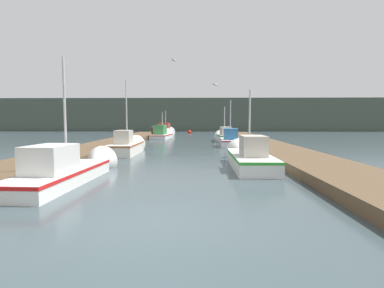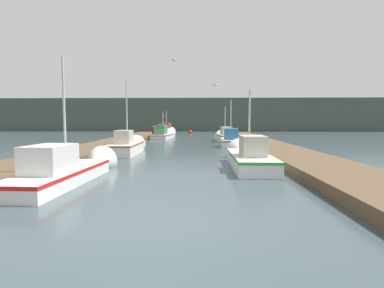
{
  "view_description": "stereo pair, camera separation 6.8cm",
  "coord_description": "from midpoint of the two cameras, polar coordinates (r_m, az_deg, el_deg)",
  "views": [
    {
      "loc": [
        0.98,
        -5.83,
        2.1
      ],
      "look_at": [
        0.59,
        10.2,
        0.78
      ],
      "focal_mm": 28.0,
      "sensor_mm": 36.0,
      "label": 1
    },
    {
      "loc": [
        1.05,
        -5.83,
        2.1
      ],
      "look_at": [
        0.59,
        10.2,
        0.78
      ],
      "focal_mm": 28.0,
      "sensor_mm": 36.0,
      "label": 2
    }
  ],
  "objects": [
    {
      "name": "seagull_1",
      "position": [
        20.43,
        -3.28,
        15.6
      ],
      "size": [
        0.34,
        0.55,
        0.12
      ],
      "rotation": [
        0.0,
        0.0,
        4.28
      ],
      "color": "white"
    },
    {
      "name": "mooring_piling_1",
      "position": [
        12.34,
        -25.69,
        -2.77
      ],
      "size": [
        0.33,
        0.33,
        1.18
      ],
      "color": "#473523",
      "rests_on": "ground_plane"
    },
    {
      "name": "fishing_boat_6",
      "position": [
        39.08,
        -4.78,
        2.37
      ],
      "size": [
        2.04,
        5.4,
        3.64
      ],
      "rotation": [
        0.0,
        0.0,
        -0.09
      ],
      "color": "silver",
      "rests_on": "ground_plane"
    },
    {
      "name": "mooring_piling_2",
      "position": [
        36.11,
        6.88,
        2.12
      ],
      "size": [
        0.24,
        0.24,
        0.98
      ],
      "color": "#473523",
      "rests_on": "ground_plane"
    },
    {
      "name": "dock_right",
      "position": [
        22.45,
        14.26,
        -0.33
      ],
      "size": [
        2.93,
        40.0,
        0.38
      ],
      "color": "brown",
      "rests_on": "ground_plane"
    },
    {
      "name": "seagull_lead",
      "position": [
        18.21,
        4.71,
        11.16
      ],
      "size": [
        0.46,
        0.49,
        0.12
      ],
      "rotation": [
        0.0,
        0.0,
        0.83
      ],
      "color": "white"
    },
    {
      "name": "dock_left",
      "position": [
        22.98,
        -15.96,
        -0.25
      ],
      "size": [
        2.93,
        40.0,
        0.38
      ],
      "color": "brown",
      "rests_on": "ground_plane"
    },
    {
      "name": "mooring_piling_0",
      "position": [
        34.98,
        -7.34,
        2.27
      ],
      "size": [
        0.33,
        0.33,
        1.28
      ],
      "color": "#473523",
      "rests_on": "ground_plane"
    },
    {
      "name": "fishing_boat_5",
      "position": [
        34.03,
        -5.35,
        1.84
      ],
      "size": [
        2.19,
        5.73,
        3.46
      ],
      "rotation": [
        0.0,
        0.0,
        -0.09
      ],
      "color": "silver",
      "rests_on": "ground_plane"
    },
    {
      "name": "ground_plane",
      "position": [
        6.28,
        -8.05,
        -14.88
      ],
      "size": [
        200.0,
        200.0,
        0.0
      ],
      "color": "#38474C"
    },
    {
      "name": "fishing_boat_2",
      "position": [
        19.06,
        -11.98,
        -0.36
      ],
      "size": [
        1.49,
        5.02,
        4.8
      ],
      "rotation": [
        0.0,
        0.0,
        0.01
      ],
      "color": "silver",
      "rests_on": "ground_plane"
    },
    {
      "name": "fishing_boat_4",
      "position": [
        29.2,
        6.29,
        1.46
      ],
      "size": [
        1.66,
        5.85,
        3.62
      ],
      "rotation": [
        0.0,
        0.0,
        0.06
      ],
      "color": "silver",
      "rests_on": "ground_plane"
    },
    {
      "name": "channel_buoy",
      "position": [
        46.04,
        -0.31,
        2.29
      ],
      "size": [
        0.61,
        0.61,
        1.11
      ],
      "color": "red",
      "rests_on": "ground_plane"
    },
    {
      "name": "fishing_boat_0",
      "position": [
        11.31,
        -21.79,
        -4.32
      ],
      "size": [
        1.66,
        6.29,
        4.57
      ],
      "rotation": [
        0.0,
        0.0,
        -0.04
      ],
      "color": "silver",
      "rests_on": "ground_plane"
    },
    {
      "name": "fishing_boat_3",
      "position": [
        24.16,
        7.42,
        0.71
      ],
      "size": [
        1.73,
        4.66,
        4.07
      ],
      "rotation": [
        0.0,
        0.0,
        -0.05
      ],
      "color": "silver",
      "rests_on": "ground_plane"
    },
    {
      "name": "fishing_boat_1",
      "position": [
        14.04,
        10.62,
        -2.27
      ],
      "size": [
        1.65,
        6.31,
        3.85
      ],
      "rotation": [
        0.0,
        0.0,
        -0.01
      ],
      "color": "silver",
      "rests_on": "ground_plane"
    },
    {
      "name": "distant_shore_ridge",
      "position": [
        60.93,
        0.68,
        5.49
      ],
      "size": [
        120.0,
        16.0,
        5.9
      ],
      "color": "#424C42",
      "rests_on": "ground_plane"
    }
  ]
}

